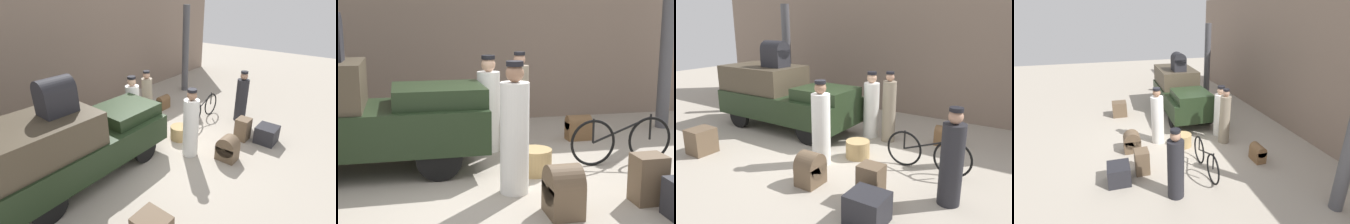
% 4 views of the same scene
% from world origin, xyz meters
% --- Properties ---
extents(ground_plane, '(30.00, 30.00, 0.00)m').
position_xyz_m(ground_plane, '(0.00, 0.00, 0.00)').
color(ground_plane, '#A89E8E').
extents(station_building_facade, '(16.00, 0.15, 4.50)m').
position_xyz_m(station_building_facade, '(0.00, 4.08, 2.25)').
color(station_building_facade, gray).
rests_on(station_building_facade, ground).
extents(canopy_pillar_right, '(0.27, 0.27, 3.42)m').
position_xyz_m(canopy_pillar_right, '(4.14, 2.44, 1.71)').
color(canopy_pillar_right, '#4C4C51').
rests_on(canopy_pillar_right, ground).
extents(truck, '(3.96, 1.55, 1.69)m').
position_xyz_m(truck, '(-2.21, 0.80, 0.91)').
color(truck, black).
rests_on(truck, ground).
extents(bicycle, '(1.73, 0.04, 0.80)m').
position_xyz_m(bicycle, '(2.12, 0.28, 0.38)').
color(bicycle, black).
rests_on(bicycle, ground).
extents(wicker_basket, '(0.52, 0.52, 0.38)m').
position_xyz_m(wicker_basket, '(0.62, 0.11, 0.19)').
color(wicker_basket, tan).
rests_on(wicker_basket, ground).
extents(porter_with_bicycle, '(0.38, 0.38, 1.77)m').
position_xyz_m(porter_with_bicycle, '(0.14, -0.57, 0.81)').
color(porter_with_bicycle, white).
rests_on(porter_with_bicycle, ground).
extents(porter_carrying_trunk, '(0.40, 0.40, 1.68)m').
position_xyz_m(porter_carrying_trunk, '(0.18, 1.50, 0.77)').
color(porter_carrying_trunk, white).
rests_on(porter_carrying_trunk, ground).
extents(conductor_in_dark_uniform, '(0.33, 0.33, 1.74)m').
position_xyz_m(conductor_in_dark_uniform, '(0.71, 1.42, 0.81)').
color(conductor_in_dark_uniform, gray).
rests_on(conductor_in_dark_uniform, ground).
extents(trunk_barrel_dark, '(0.46, 0.28, 0.48)m').
position_xyz_m(trunk_barrel_dark, '(2.00, 1.86, 0.25)').
color(trunk_barrel_dark, brown).
rests_on(trunk_barrel_dark, ground).
extents(suitcase_black_upright, '(0.39, 0.35, 0.63)m').
position_xyz_m(suitcase_black_upright, '(1.71, -1.29, 0.31)').
color(suitcase_black_upright, brown).
rests_on(suitcase_black_upright, ground).
extents(suitcase_tan_flat, '(0.39, 0.49, 0.63)m').
position_xyz_m(suitcase_tan_flat, '(0.53, -1.42, 0.30)').
color(suitcase_tan_flat, brown).
rests_on(suitcase_tan_flat, ground).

